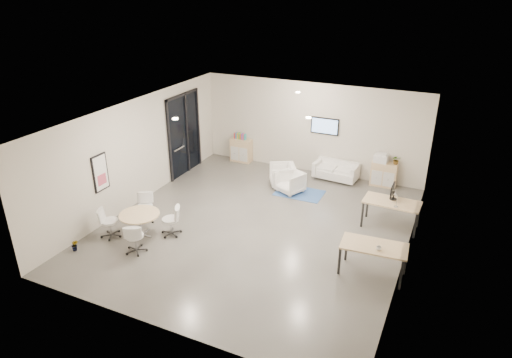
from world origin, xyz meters
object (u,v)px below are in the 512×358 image
object	(u,v)px
sideboard_left	(241,150)
desk_rear	(392,204)
sideboard_right	(384,174)
armchair_right	(290,181)
desk_front	(374,248)
loveseat	(336,171)
round_table	(140,217)
armchair_left	(282,174)

from	to	relation	value
sideboard_left	desk_rear	distance (m)	6.60
sideboard_left	sideboard_right	bearing A→B (deg)	0.02
sideboard_left	armchair_right	xyz separation A→B (m)	(2.66, -1.77, -0.05)
desk_rear	desk_front	bearing A→B (deg)	-87.51
sideboard_right	armchair_right	size ratio (longest dim) A/B	1.08
sideboard_right	loveseat	size ratio (longest dim) A/B	0.55
round_table	armchair_right	bearing A→B (deg)	57.91
desk_front	round_table	world-z (taller)	desk_front
armchair_right	desk_front	xyz separation A→B (m)	(3.36, -3.40, 0.32)
sideboard_right	armchair_left	size ratio (longest dim) A/B	1.02
round_table	armchair_left	bearing A→B (deg)	64.11
sideboard_right	desk_rear	bearing A→B (deg)	-75.74
desk_rear	round_table	world-z (taller)	desk_rear
desk_front	round_table	distance (m)	6.10
loveseat	armchair_left	size ratio (longest dim) A/B	1.86
sideboard_left	desk_front	bearing A→B (deg)	-40.64
desk_rear	armchair_right	bearing A→B (deg)	166.21
armchair_right	armchair_left	bearing A→B (deg)	162.67
sideboard_left	sideboard_right	xyz separation A→B (m)	(5.32, 0.00, -0.02)
desk_front	loveseat	bearing A→B (deg)	110.19
sideboard_left	desk_front	distance (m)	7.94
loveseat	desk_front	size ratio (longest dim) A/B	0.98
armchair_right	desk_rear	bearing A→B (deg)	8.54
armchair_left	armchair_right	bearing A→B (deg)	18.97
sideboard_left	armchair_left	xyz separation A→B (m)	(2.24, -1.40, -0.03)
desk_rear	sideboard_right	bearing A→B (deg)	106.36
sideboard_left	desk_front	xyz separation A→B (m)	(6.03, -5.17, 0.27)
armchair_left	loveseat	bearing A→B (deg)	100.68
loveseat	round_table	bearing A→B (deg)	-117.60
loveseat	armchair_right	bearing A→B (deg)	-118.58
sideboard_right	round_table	world-z (taller)	sideboard_right
desk_front	desk_rear	bearing A→B (deg)	86.13
desk_front	round_table	bearing A→B (deg)	-176.14
desk_front	round_table	size ratio (longest dim) A/B	1.45
sideboard_left	sideboard_right	size ratio (longest dim) A/B	1.06
sideboard_left	sideboard_right	distance (m)	5.32
sideboard_left	armchair_right	distance (m)	3.20
armchair_left	armchair_right	size ratio (longest dim) A/B	1.07
desk_rear	round_table	bearing A→B (deg)	-149.11
loveseat	desk_rear	xyz separation A→B (m)	(2.27, -2.58, 0.41)
armchair_left	sideboard_right	bearing A→B (deg)	85.16
armchair_left	round_table	distance (m)	5.16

